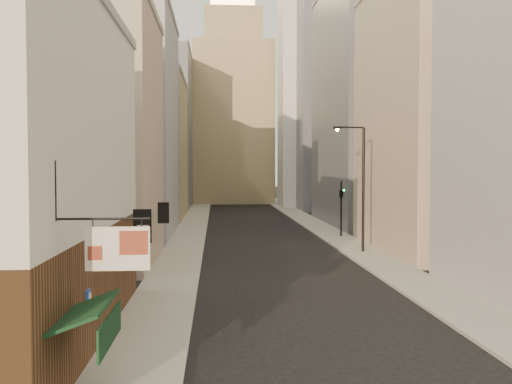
{
  "coord_description": "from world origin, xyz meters",
  "views": [
    {
      "loc": [
        -4.04,
        -11.32,
        6.16
      ],
      "look_at": [
        -1.97,
        18.34,
        4.91
      ],
      "focal_mm": 40.0,
      "sensor_mm": 36.0,
      "label": 1
    }
  ],
  "objects_px": {
    "clock_tower": "(233,105)",
    "white_tower": "(305,89)",
    "streetlamp_mid": "(360,181)",
    "traffic_light_right": "(341,195)"
  },
  "relations": [
    {
      "from": "clock_tower",
      "to": "white_tower",
      "type": "xyz_separation_m",
      "value": [
        11.0,
        -14.0,
        0.97
      ]
    },
    {
      "from": "clock_tower",
      "to": "streetlamp_mid",
      "type": "distance_m",
      "value": 64.7
    },
    {
      "from": "clock_tower",
      "to": "white_tower",
      "type": "bearing_deg",
      "value": -51.84
    },
    {
      "from": "clock_tower",
      "to": "traffic_light_right",
      "type": "distance_m",
      "value": 55.94
    },
    {
      "from": "white_tower",
      "to": "streetlamp_mid",
      "type": "xyz_separation_m",
      "value": [
        -3.72,
        -49.08,
        -13.39
      ]
    },
    {
      "from": "streetlamp_mid",
      "to": "traffic_light_right",
      "type": "distance_m",
      "value": 9.59
    },
    {
      "from": "traffic_light_right",
      "to": "clock_tower",
      "type": "bearing_deg",
      "value": -99.86
    },
    {
      "from": "streetlamp_mid",
      "to": "clock_tower",
      "type": "bearing_deg",
      "value": 87.73
    },
    {
      "from": "white_tower",
      "to": "traffic_light_right",
      "type": "bearing_deg",
      "value": -94.32
    },
    {
      "from": "white_tower",
      "to": "streetlamp_mid",
      "type": "relative_size",
      "value": 4.55
    }
  ]
}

